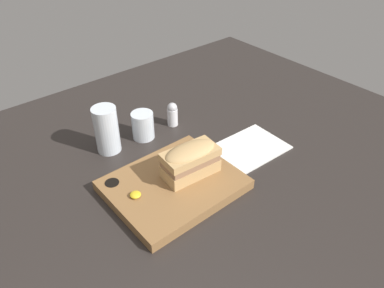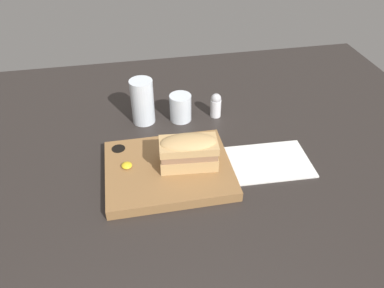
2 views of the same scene
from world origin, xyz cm
name	(u,v)px [view 1 (image 1 of 2)]	position (x,y,z in cm)	size (l,w,h in cm)	color
dining_table	(150,189)	(0.00, 0.00, 1.00)	(171.21, 118.16, 2.00)	#282321
serving_board	(173,185)	(3.67, -4.42, 3.27)	(29.53, 24.18, 2.59)	olive
sandwich	(190,159)	(8.58, -4.91, 8.79)	(13.88, 7.96, 7.94)	tan
mustard_dollop	(135,195)	(-5.87, -3.12, 5.03)	(2.51, 2.51, 1.00)	gold
water_glass	(108,132)	(0.37, 19.07, 7.59)	(6.41, 6.41, 12.92)	silver
wine_glass	(143,126)	(10.47, 18.04, 5.58)	(6.18, 6.18, 7.77)	silver
napkin	(248,148)	(29.00, -5.11, 2.20)	(20.44, 15.08, 0.40)	white
salt_shaker	(172,114)	(20.73, 17.85, 5.69)	(3.09, 3.09, 7.27)	white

